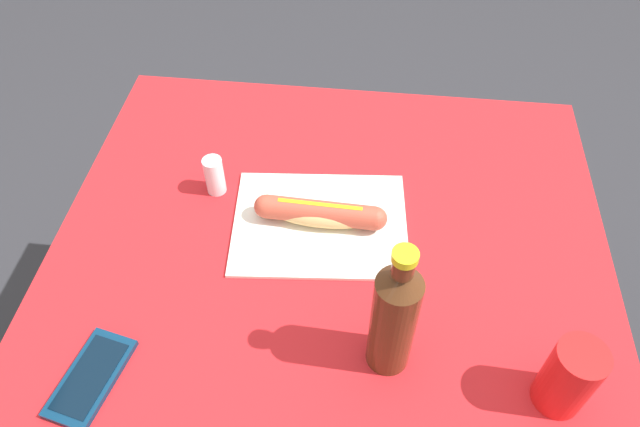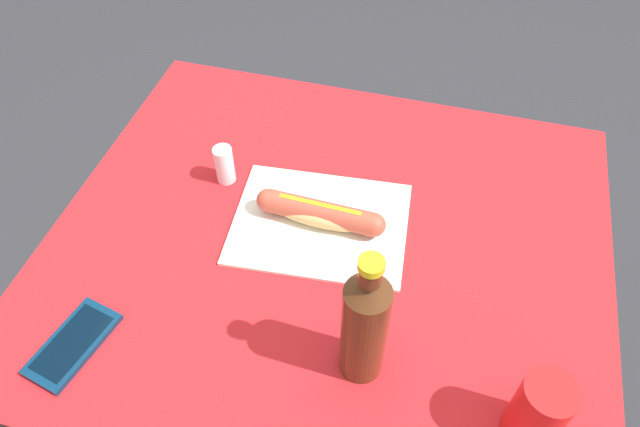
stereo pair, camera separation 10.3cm
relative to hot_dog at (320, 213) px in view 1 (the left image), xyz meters
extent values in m
plane|color=#2D2D33|center=(0.02, -0.04, -0.76)|extent=(6.00, 6.00, 0.00)
cylinder|color=brown|center=(-0.35, 0.28, -0.41)|extent=(0.07, 0.07, 0.70)
cylinder|color=brown|center=(0.40, 0.28, -0.41)|extent=(0.07, 0.07, 0.70)
cube|color=brown|center=(0.02, -0.04, -0.05)|extent=(0.91, 0.80, 0.03)
cube|color=red|center=(0.02, -0.04, -0.03)|extent=(0.97, 0.86, 0.00)
cube|color=silver|center=(0.00, 0.00, -0.03)|extent=(0.33, 0.27, 0.01)
ellipsoid|color=#E5BC75|center=(0.00, 0.00, 0.00)|extent=(0.19, 0.06, 0.04)
cylinder|color=#BC4C38|center=(0.00, 0.00, 0.00)|extent=(0.20, 0.05, 0.04)
sphere|color=#BC4C38|center=(0.10, 0.00, 0.00)|extent=(0.04, 0.04, 0.04)
sphere|color=#BC4C38|center=(-0.10, 0.00, 0.00)|extent=(0.04, 0.04, 0.04)
cube|color=yellow|center=(0.00, 0.00, 0.02)|extent=(0.15, 0.01, 0.00)
cube|color=#0A2D4C|center=(-0.30, -0.33, -0.03)|extent=(0.10, 0.16, 0.01)
cube|color=black|center=(-0.30, -0.33, -0.02)|extent=(0.08, 0.13, 0.00)
cylinder|color=#4C2814|center=(0.13, -0.25, 0.07)|extent=(0.06, 0.06, 0.19)
cone|color=#4C2814|center=(0.13, -0.25, 0.17)|extent=(0.06, 0.06, 0.02)
cylinder|color=#4C2814|center=(0.13, -0.25, 0.20)|extent=(0.03, 0.03, 0.03)
cylinder|color=yellow|center=(0.13, -0.25, 0.22)|extent=(0.03, 0.03, 0.01)
cylinder|color=red|center=(0.37, -0.28, 0.03)|extent=(0.07, 0.07, 0.13)
cylinder|color=silver|center=(-0.20, 0.06, 0.01)|extent=(0.04, 0.04, 0.08)
camera|label=1|loc=(0.07, -0.67, 0.78)|focal=33.06mm
camera|label=2|loc=(0.18, -0.65, 0.78)|focal=33.06mm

